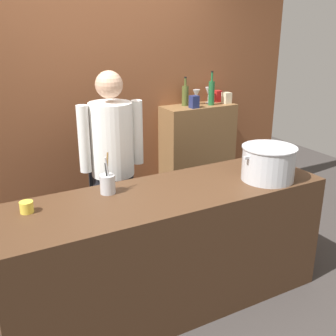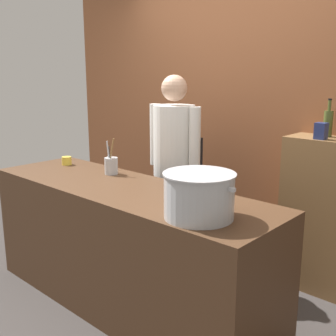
{
  "view_description": "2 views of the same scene",
  "coord_description": "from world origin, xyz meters",
  "px_view_note": "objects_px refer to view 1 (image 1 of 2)",
  "views": [
    {
      "loc": [
        -1.23,
        -2.26,
        2.0
      ],
      "look_at": [
        0.24,
        0.4,
        0.91
      ],
      "focal_mm": 43.8,
      "sensor_mm": 36.0,
      "label": 1
    },
    {
      "loc": [
        2.1,
        -1.84,
        1.68
      ],
      "look_at": [
        0.03,
        0.42,
        0.97
      ],
      "focal_mm": 44.19,
      "sensor_mm": 36.0,
      "label": 2
    }
  ],
  "objects_px": {
    "chef": "(112,159)",
    "butter_jar": "(27,207)",
    "spice_tin_cream": "(227,98)",
    "wine_glass_tall": "(196,94)",
    "stockpot_large": "(268,163)",
    "spice_tin_red": "(217,96)",
    "spice_tin_navy": "(194,102)",
    "utensil_crock": "(108,184)",
    "wine_bottle_olive": "(185,95)",
    "wine_glass_short": "(208,92)",
    "wine_bottle_green": "(211,92)"
  },
  "relations": [
    {
      "from": "butter_jar",
      "to": "wine_bottle_green",
      "type": "bearing_deg",
      "value": 26.33
    },
    {
      "from": "chef",
      "to": "spice_tin_cream",
      "type": "bearing_deg",
      "value": -160.9
    },
    {
      "from": "wine_glass_tall",
      "to": "spice_tin_navy",
      "type": "bearing_deg",
      "value": -129.3
    },
    {
      "from": "utensil_crock",
      "to": "wine_glass_short",
      "type": "distance_m",
      "value": 1.9
    },
    {
      "from": "utensil_crock",
      "to": "spice_tin_navy",
      "type": "bearing_deg",
      "value": 36.05
    },
    {
      "from": "wine_bottle_green",
      "to": "chef",
      "type": "bearing_deg",
      "value": -159.45
    },
    {
      "from": "stockpot_large",
      "to": "spice_tin_navy",
      "type": "distance_m",
      "value": 1.27
    },
    {
      "from": "butter_jar",
      "to": "wine_bottle_olive",
      "type": "bearing_deg",
      "value": 31.8
    },
    {
      "from": "utensil_crock",
      "to": "spice_tin_cream",
      "type": "height_order",
      "value": "spice_tin_cream"
    },
    {
      "from": "chef",
      "to": "spice_tin_cream",
      "type": "height_order",
      "value": "chef"
    },
    {
      "from": "butter_jar",
      "to": "spice_tin_cream",
      "type": "bearing_deg",
      "value": 24.3
    },
    {
      "from": "wine_bottle_green",
      "to": "wine_glass_tall",
      "type": "relative_size",
      "value": 2.2
    },
    {
      "from": "stockpot_large",
      "to": "spice_tin_red",
      "type": "height_order",
      "value": "spice_tin_red"
    },
    {
      "from": "chef",
      "to": "wine_glass_short",
      "type": "distance_m",
      "value": 1.47
    },
    {
      "from": "utensil_crock",
      "to": "butter_jar",
      "type": "bearing_deg",
      "value": -175.42
    },
    {
      "from": "wine_bottle_green",
      "to": "spice_tin_cream",
      "type": "distance_m",
      "value": 0.2
    },
    {
      "from": "utensil_crock",
      "to": "chef",
      "type": "bearing_deg",
      "value": 65.12
    },
    {
      "from": "utensil_crock",
      "to": "spice_tin_red",
      "type": "xyz_separation_m",
      "value": [
        1.65,
        1.08,
        0.29
      ]
    },
    {
      "from": "utensil_crock",
      "to": "wine_glass_tall",
      "type": "relative_size",
      "value": 1.85
    },
    {
      "from": "chef",
      "to": "wine_glass_short",
      "type": "xyz_separation_m",
      "value": [
        1.3,
        0.58,
        0.35
      ]
    },
    {
      "from": "chef",
      "to": "utensil_crock",
      "type": "relative_size",
      "value": 5.84
    },
    {
      "from": "utensil_crock",
      "to": "wine_bottle_olive",
      "type": "relative_size",
      "value": 0.99
    },
    {
      "from": "chef",
      "to": "wine_bottle_green",
      "type": "bearing_deg",
      "value": -158.33
    },
    {
      "from": "spice_tin_red",
      "to": "spice_tin_navy",
      "type": "distance_m",
      "value": 0.42
    },
    {
      "from": "utensil_crock",
      "to": "spice_tin_navy",
      "type": "xyz_separation_m",
      "value": [
        1.26,
        0.92,
        0.29
      ]
    },
    {
      "from": "wine_bottle_olive",
      "to": "wine_bottle_green",
      "type": "distance_m",
      "value": 0.27
    },
    {
      "from": "butter_jar",
      "to": "utensil_crock",
      "type": "bearing_deg",
      "value": 4.58
    },
    {
      "from": "spice_tin_red",
      "to": "utensil_crock",
      "type": "bearing_deg",
      "value": -146.83
    },
    {
      "from": "utensil_crock",
      "to": "wine_glass_tall",
      "type": "height_order",
      "value": "wine_glass_tall"
    },
    {
      "from": "wine_glass_short",
      "to": "wine_bottle_olive",
      "type": "bearing_deg",
      "value": 179.57
    },
    {
      "from": "chef",
      "to": "utensil_crock",
      "type": "height_order",
      "value": "chef"
    },
    {
      "from": "stockpot_large",
      "to": "wine_bottle_olive",
      "type": "height_order",
      "value": "wine_bottle_olive"
    },
    {
      "from": "chef",
      "to": "wine_glass_tall",
      "type": "bearing_deg",
      "value": -152.7
    },
    {
      "from": "spice_tin_navy",
      "to": "wine_bottle_olive",
      "type": "bearing_deg",
      "value": 94.8
    },
    {
      "from": "spice_tin_cream",
      "to": "butter_jar",
      "type": "bearing_deg",
      "value": -155.7
    },
    {
      "from": "wine_glass_short",
      "to": "wine_glass_tall",
      "type": "bearing_deg",
      "value": -175.08
    },
    {
      "from": "chef",
      "to": "butter_jar",
      "type": "height_order",
      "value": "chef"
    },
    {
      "from": "utensil_crock",
      "to": "wine_glass_tall",
      "type": "distance_m",
      "value": 1.76
    },
    {
      "from": "butter_jar",
      "to": "spice_tin_navy",
      "type": "relative_size",
      "value": 0.69
    },
    {
      "from": "wine_glass_short",
      "to": "spice_tin_navy",
      "type": "bearing_deg",
      "value": -151.04
    },
    {
      "from": "wine_bottle_olive",
      "to": "wine_bottle_green",
      "type": "xyz_separation_m",
      "value": [
        0.25,
        -0.1,
        0.02
      ]
    },
    {
      "from": "butter_jar",
      "to": "spice_tin_cream",
      "type": "relative_size",
      "value": 0.74
    },
    {
      "from": "stockpot_large",
      "to": "spice_tin_cream",
      "type": "xyz_separation_m",
      "value": [
        0.56,
        1.28,
        0.23
      ]
    },
    {
      "from": "utensil_crock",
      "to": "wine_bottle_olive",
      "type": "bearing_deg",
      "value": 40.5
    },
    {
      "from": "stockpot_large",
      "to": "utensil_crock",
      "type": "relative_size",
      "value": 1.6
    },
    {
      "from": "chef",
      "to": "spice_tin_navy",
      "type": "height_order",
      "value": "chef"
    },
    {
      "from": "wine_bottle_green",
      "to": "spice_tin_navy",
      "type": "relative_size",
      "value": 2.82
    },
    {
      "from": "wine_bottle_olive",
      "to": "wine_glass_tall",
      "type": "relative_size",
      "value": 1.86
    },
    {
      "from": "wine_glass_tall",
      "to": "spice_tin_cream",
      "type": "bearing_deg",
      "value": -15.8
    },
    {
      "from": "stockpot_large",
      "to": "wine_glass_short",
      "type": "bearing_deg",
      "value": 73.79
    }
  ]
}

